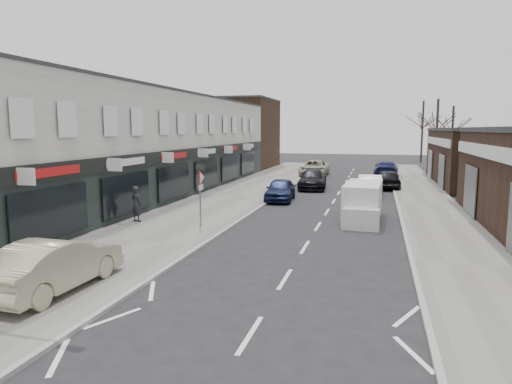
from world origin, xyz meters
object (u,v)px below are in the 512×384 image
Objects in this scene: warning_sign at (201,182)px; parked_car_right_a at (370,185)px; parked_car_left_b at (313,179)px; parked_car_right_c at (386,169)px; parked_car_right_b at (388,179)px; parked_car_left_a at (280,190)px; sedan_on_pavement at (55,264)px; pedestrian at (136,204)px; white_van at (363,203)px; parked_car_left_c at (314,168)px.

parked_car_right_a is at bearing 61.20° from warning_sign.
parked_car_right_c is (5.70, 10.38, 0.04)m from parked_car_left_b.
parked_car_left_a is at bearing 46.88° from parked_car_right_b.
warning_sign is 9.05m from sedan_on_pavement.
pedestrian is at bearing 174.39° from warning_sign.
warning_sign is at bearing -147.63° from white_van.
warning_sign is 0.53× the size of parked_car_left_b.
warning_sign is 19.62m from parked_car_right_b.
parked_car_right_c is (1.50, 22.23, -0.12)m from white_van.
parked_car_right_c is at bearing -92.96° from parked_car_right_b.
parked_car_left_c is at bearing 91.88° from parked_car_left_b.
parked_car_right_b is at bearing 10.95° from parked_car_left_b.
parked_car_left_a is at bearing 70.04° from parked_car_right_c.
parked_car_left_b is 1.15× the size of parked_car_right_a.
parked_car_right_a is (5.60, -12.50, -0.04)m from parked_car_left_c.
pedestrian is at bearing 51.72° from parked_car_right_b.
white_van reaches higher than parked_car_right_b.
parked_car_left_a is 0.76× the size of parked_car_left_c.
parked_car_left_a is at bearing 79.36° from warning_sign.
parked_car_left_c is (-1.20, 9.98, 0.03)m from parked_car_left_b.
parked_car_left_b is at bearing 79.47° from warning_sign.
parked_car_right_a is at bearing -34.84° from parked_car_left_b.
warning_sign is at bearing -164.56° from pedestrian.
parked_car_left_b is at bearing 112.30° from white_van.
white_van is 15.24m from sedan_on_pavement.
parked_car_left_c is at bearing -92.69° from sedan_on_pavement.
warning_sign is 0.48× the size of parked_car_left_c.
pedestrian reaches higher than parked_car_right_a.
parked_car_left_b is (2.96, 15.91, -1.46)m from warning_sign.
warning_sign is 0.62× the size of parked_car_right_b.
parked_car_left_b reaches higher than parked_car_right_a.
parked_car_left_a is 18.28m from parked_car_right_c.
warning_sign is 15.35m from parked_car_right_a.
sedan_on_pavement is 25.11m from parked_car_left_b.
parked_car_right_b is at bearing 92.22° from parked_car_right_c.
parked_car_right_a is at bearing -108.80° from pedestrian.
white_van is 12.57m from parked_car_left_b.
parked_car_right_a is at bearing -108.60° from sedan_on_pavement.
parked_car_right_b is (5.70, 1.63, 0.00)m from parked_car_left_b.
parked_car_right_b is (9.49, 26.45, -0.11)m from sedan_on_pavement.
parked_car_left_c is at bearing 5.53° from parked_car_right_c.
parked_car_right_c is at bearing -103.52° from sedan_on_pavement.
warning_sign is 16.25m from parked_car_left_b.
pedestrian is at bearing -124.67° from parked_car_left_a.
white_van reaches higher than parked_car_left_c.
white_van reaches higher than parked_car_left_b.
parked_car_left_c is at bearing 85.69° from parked_car_left_a.
warning_sign is at bearing -94.09° from parked_car_left_c.
sedan_on_pavement reaches higher than parked_car_right_a.
parked_car_right_c is (8.66, 26.29, -1.42)m from warning_sign.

